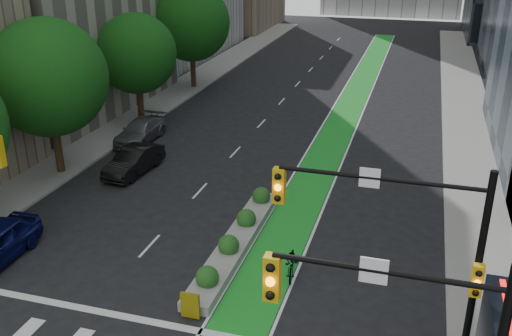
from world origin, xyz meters
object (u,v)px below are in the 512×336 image
Objects in this scene: median_planter at (236,239)px; bicycle at (292,263)px; parked_car_left_mid at (134,161)px; parked_car_left_far at (140,131)px.

median_planter reaches higher than bicycle.
bicycle is at bearing -27.23° from median_planter.
parked_car_left_mid is (-11.03, 7.68, 0.20)m from bicycle.
parked_car_left_mid is at bearing -66.98° from parked_car_left_far.
parked_car_left_far is at bearing 126.46° from bicycle.
parked_car_left_mid reaches higher than median_planter.
median_planter is 2.11× the size of parked_car_left_far.
bicycle is 0.46× the size of parked_car_left_mid.
bicycle is 13.44m from parked_car_left_mid.
parked_car_left_mid reaches higher than bicycle.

